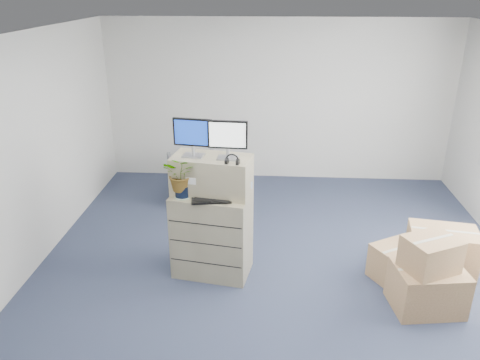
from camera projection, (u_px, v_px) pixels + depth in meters
name	position (u px, v px, depth m)	size (l,w,h in m)	color
ground	(277.00, 290.00, 5.45)	(7.00, 7.00, 0.00)	#272D46
wall_back	(278.00, 101.00, 8.13)	(6.00, 0.02, 2.80)	beige
filing_cabinet_lower	(212.00, 234.00, 5.60)	(0.89, 0.55, 1.04)	gray
filing_cabinet_upper	(212.00, 175.00, 5.36)	(0.89, 0.45, 0.45)	gray
monitor_left	(193.00, 135.00, 5.20)	(0.44, 0.20, 0.44)	#99999E
monitor_right	(228.00, 138.00, 5.12)	(0.44, 0.18, 0.44)	#99999E
headphones	(232.00, 160.00, 5.05)	(0.15, 0.15, 0.02)	black
keyboard	(211.00, 200.00, 5.24)	(0.45, 0.19, 0.02)	black
mouse	(234.00, 200.00, 5.22)	(0.09, 0.05, 0.03)	silver
water_bottle	(222.00, 183.00, 5.38)	(0.07, 0.07, 0.26)	gray
phone_dock	(205.00, 189.00, 5.44)	(0.07, 0.06, 0.13)	silver
external_drive	(238.00, 190.00, 5.43)	(0.20, 0.15, 0.06)	black
tissue_box	(241.00, 185.00, 5.40)	(0.23, 0.11, 0.09)	#44A2E8
potted_plant	(182.00, 178.00, 5.25)	(0.49, 0.51, 0.41)	#95AC8A
office_chair	(195.00, 175.00, 7.64)	(0.79, 0.74, 0.81)	slate
cardboard_boxes	(427.00, 265.00, 5.37)	(1.35, 1.37, 0.86)	#936B47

